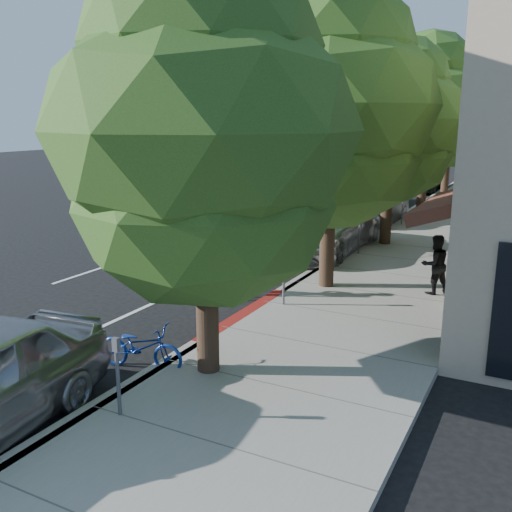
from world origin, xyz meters
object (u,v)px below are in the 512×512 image
Objects in this scene: white_pickup at (375,191)px; dark_sedan at (381,208)px; street_tree_0 at (204,137)px; street_tree_3 at (428,104)px; silver_suv at (319,229)px; cyclist at (245,269)px; street_tree_5 at (467,113)px; pedestrian at (435,264)px; street_tree_1 at (331,110)px; dark_suv_far at (422,176)px; street_tree_4 at (450,120)px; street_tree_2 at (391,122)px; bicycle at (141,347)px.

dark_sedan is at bearing -66.66° from white_pickup.
street_tree_0 is 0.88× the size of street_tree_3.
silver_suv is (-1.79, 10.00, -3.45)m from street_tree_0.
white_pickup reaches higher than cyclist.
street_tree_5 reaches higher than pedestrian.
street_tree_0 is 4.57× the size of cyclist.
dark_suv_far is at bearing 95.54° from street_tree_1.
street_tree_4 is at bearing -90.00° from street_tree_5.
street_tree_1 is 6.01m from street_tree_2.
street_tree_5 reaches higher than dark_sedan.
street_tree_0 is at bearing -90.00° from street_tree_4.
white_pickup is 3.62× the size of pedestrian.
white_pickup reaches higher than dark_sedan.
dark_sedan is at bearing -95.92° from street_tree_5.
street_tree_1 is (0.00, 6.00, 0.49)m from street_tree_0.
street_tree_0 reaches higher than dark_sedan.
dark_suv_far is (-0.64, 24.77, 0.13)m from cyclist.
cyclist is 0.29× the size of dark_suv_far.
dark_sedan is (-1.40, -13.50, -4.15)m from street_tree_5.
street_tree_5 is 23.88m from pedestrian.
silver_suv reaches higher than white_pickup.
street_tree_0 is 4.25× the size of bicycle.
street_tree_3 reaches higher than pedestrian.
street_tree_3 is at bearing -13.85° from bicycle.
street_tree_1 is at bearing -74.48° from white_pickup.
silver_suv is 3.95× the size of pedestrian.
cyclist is at bearing -101.82° from street_tree_2.
street_tree_2 is 0.91× the size of street_tree_5.
cyclist is at bearing -93.57° from street_tree_5.
street_tree_4 is at bearing 90.00° from street_tree_0.
street_tree_0 is 6.02m from street_tree_1.
street_tree_1 is 24.00m from street_tree_5.
silver_suv is 19.13m from dark_suv_far.
street_tree_5 is 4.62m from dark_suv_far.
street_tree_2 is 1.32× the size of white_pickup.
bicycle is at bearing -87.25° from silver_suv.
dark_sedan is (-1.40, 16.50, -3.58)m from street_tree_0.
street_tree_2 is at bearing -73.86° from dark_sedan.
street_tree_1 is at bearing -64.13° from cyclist.
silver_suv is (-1.79, -2.00, -3.60)m from street_tree_2.
street_tree_4 is at bearing -24.65° from cyclist.
street_tree_0 is 1.66× the size of dark_sedan.
pedestrian reaches higher than cyclist.
street_tree_2 is 8.63m from cyclist.
white_pickup is (-1.80, 21.67, 0.37)m from bicycle.
street_tree_4 is at bearing 90.00° from street_tree_3.
dark_suv_far is at bearing -119.28° from pedestrian.
street_tree_4 is 6.61m from dark_suv_far.
silver_suv reaches higher than bicycle.
bicycle is 0.32× the size of dark_suv_far.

